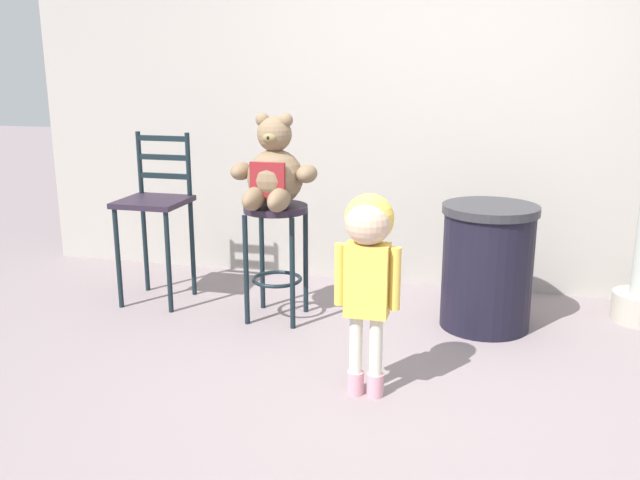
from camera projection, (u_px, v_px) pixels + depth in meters
name	position (u px, v px, depth m)	size (l,w,h in m)	color
ground_plane	(381.00, 404.00, 3.26)	(24.00, 24.00, 0.00)	gray
building_wall	(437.00, 25.00, 4.69)	(6.01, 0.30, 3.63)	#A9A39A
bar_stool_with_teddy	(276.00, 238.00, 4.23)	(0.39, 0.39, 0.73)	#271D2B
teddy_bear	(274.00, 173.00, 4.10)	(0.53, 0.48, 0.55)	#80674C
child_walking	(368.00, 252.00, 3.18)	(0.31, 0.25, 0.99)	pink
trash_bin	(487.00, 266.00, 4.13)	(0.57, 0.57, 0.76)	black
bar_chair_empty	(156.00, 208.00, 4.53)	(0.42, 0.42, 1.12)	#271D2B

